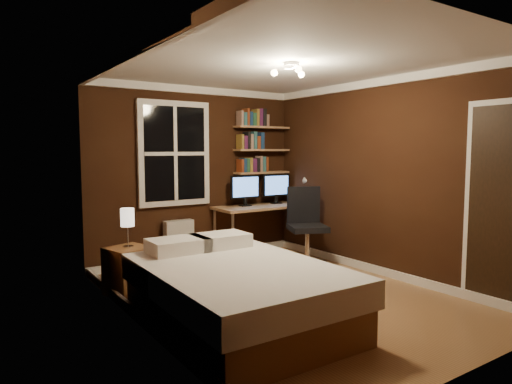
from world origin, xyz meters
TOP-DOWN VIEW (x-y plane):
  - floor at (0.00, 0.00)m, footprint 4.20×4.20m
  - wall_back at (0.00, 2.10)m, footprint 3.20×0.04m
  - wall_left at (-1.60, 0.00)m, footprint 0.04×4.20m
  - wall_right at (1.60, 0.00)m, footprint 0.04×4.20m
  - ceiling at (0.00, 0.00)m, footprint 3.20×4.20m
  - window at (-0.35, 2.06)m, footprint 1.06×0.06m
  - door at (1.59, -1.55)m, footprint 0.03×0.82m
  - ceiling_fixture at (0.00, -0.10)m, footprint 0.44×0.44m
  - bookshelf_lower at (1.08, 1.98)m, footprint 0.92×0.22m
  - books_row_lower at (1.08, 1.98)m, footprint 0.54×0.16m
  - bookshelf_middle at (1.08, 1.98)m, footprint 0.92×0.22m
  - books_row_middle at (1.08, 1.98)m, footprint 0.42×0.16m
  - bookshelf_upper at (1.08, 1.98)m, footprint 0.92×0.22m
  - books_row_upper at (1.08, 1.98)m, footprint 0.54×0.16m
  - bed at (-0.86, -0.40)m, footprint 1.53×2.10m
  - nightstand at (-1.38, 1.04)m, footprint 0.53×0.53m
  - bedside_lamp at (-1.38, 1.04)m, footprint 0.15×0.15m
  - radiator at (-0.34, 1.99)m, footprint 0.41×0.14m
  - desk at (1.01, 1.78)m, footprint 1.61×0.60m
  - monitor_left at (0.69, 1.86)m, footprint 0.50×0.12m
  - monitor_right at (1.27, 1.86)m, footprint 0.50×0.12m
  - desk_lamp at (1.62, 1.64)m, footprint 0.14×0.32m
  - office_chair at (1.08, 0.90)m, footprint 0.65×0.65m

SIDE VIEW (x-z plane):
  - floor at x=0.00m, z-range 0.00..0.00m
  - nightstand at x=-1.38m, z-range 0.00..0.53m
  - bed at x=-0.86m, z-range -0.05..0.66m
  - radiator at x=-0.34m, z-range 0.00..0.62m
  - office_chair at x=1.08m, z-range -0.12..0.97m
  - desk at x=1.01m, z-range 0.32..1.08m
  - bedside_lamp at x=-1.38m, z-range 0.53..0.96m
  - desk_lamp at x=1.62m, z-range 0.76..1.20m
  - monitor_left at x=0.69m, z-range 0.76..1.22m
  - monitor_right at x=1.27m, z-range 0.76..1.22m
  - door at x=1.59m, z-range 0.00..2.05m
  - wall_back at x=0.00m, z-range 0.00..2.50m
  - wall_left at x=-1.60m, z-range 0.00..2.50m
  - wall_right at x=1.60m, z-range 0.00..2.50m
  - bookshelf_lower at x=1.08m, z-range 1.24..1.26m
  - books_row_lower at x=1.08m, z-range 1.26..1.49m
  - window at x=-0.35m, z-range 0.82..2.28m
  - bookshelf_middle at x=1.08m, z-range 1.59..1.61m
  - books_row_middle at x=1.08m, z-range 1.61..1.84m
  - bookshelf_upper at x=1.08m, z-range 1.94..1.96m
  - books_row_upper at x=1.08m, z-range 1.96..2.20m
  - ceiling_fixture at x=0.00m, z-range 2.31..2.49m
  - ceiling at x=0.00m, z-range 2.49..2.51m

